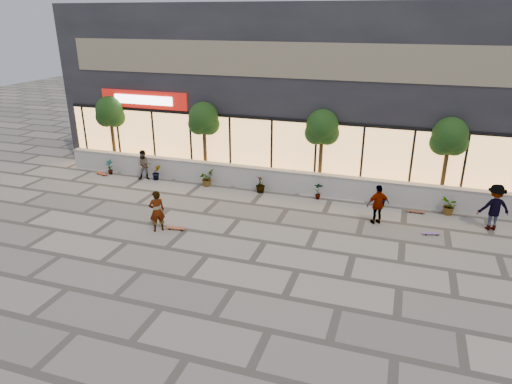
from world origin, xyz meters
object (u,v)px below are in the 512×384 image
(skater_right_far, at_px, (494,207))
(skateboard_center, at_px, (176,228))
(skater_right_near, at_px, (378,205))
(skateboard_right_far, at_px, (431,233))
(skateboard_right_near, at_px, (416,211))
(tree_east, at_px, (449,139))
(skater_left, at_px, (144,165))
(skateboard_left, at_px, (102,173))
(tree_west, at_px, (110,114))
(tree_midwest, at_px, (204,120))
(tree_mideast, at_px, (322,129))
(skater_center, at_px, (157,211))

(skater_right_far, xyz_separation_m, skateboard_center, (-11.82, -3.99, -0.86))
(skater_right_near, distance_m, skateboard_right_far, 2.27)
(skater_right_far, xyz_separation_m, skateboard_right_far, (-2.23, -1.28, -0.87))
(skater_right_near, relative_size, skateboard_right_near, 2.23)
(tree_east, relative_size, skateboard_right_near, 5.31)
(skater_left, bearing_deg, skateboard_left, 162.55)
(skateboard_right_far, bearing_deg, skateboard_center, -179.09)
(tree_west, bearing_deg, skater_left, -27.26)
(tree_midwest, height_order, skater_right_far, tree_midwest)
(tree_mideast, relative_size, skater_right_near, 2.38)
(tree_west, distance_m, tree_midwest, 5.50)
(skateboard_center, distance_m, skateboard_left, 8.31)
(skater_center, relative_size, skateboard_right_near, 2.27)
(tree_midwest, xyz_separation_m, skateboard_left, (-5.37, -1.50, -2.91))
(tree_west, relative_size, skater_left, 2.52)
(skater_left, height_order, skater_right_far, skater_right_far)
(tree_midwest, relative_size, skater_left, 2.52)
(skater_right_near, bearing_deg, tree_midwest, -49.14)
(tree_mideast, xyz_separation_m, skater_left, (-8.78, -1.40, -2.21))
(tree_west, height_order, tree_east, same)
(tree_midwest, distance_m, tree_mideast, 6.00)
(skater_center, bearing_deg, tree_east, 168.33)
(skater_left, height_order, skateboard_right_far, skater_left)
(skater_center, xyz_separation_m, skater_left, (-3.64, 5.08, -0.06))
(skater_right_near, bearing_deg, skater_left, -38.32)
(tree_mideast, relative_size, skater_center, 2.34)
(skater_right_far, distance_m, skateboard_left, 18.70)
(skater_left, height_order, skateboard_right_near, skater_left)
(tree_east, bearing_deg, skateboard_center, -148.23)
(tree_mideast, bearing_deg, skater_center, -128.42)
(tree_west, bearing_deg, skater_center, -45.52)
(skater_left, distance_m, skateboard_center, 6.46)
(skater_right_near, xyz_separation_m, skateboard_right_far, (2.10, -0.43, -0.75))
(tree_midwest, height_order, skateboard_right_near, tree_midwest)
(skateboard_left, height_order, skateboard_right_far, skateboard_left)
(skater_right_far, bearing_deg, skater_left, -18.65)
(skateboard_left, height_order, skateboard_right_near, skateboard_left)
(tree_mideast, height_order, skater_right_near, tree_mideast)
(skater_left, bearing_deg, skater_right_near, -27.78)
(skateboard_left, bearing_deg, skateboard_right_far, 9.67)
(skater_right_near, height_order, skateboard_right_near, skater_right_near)
(skater_left, height_order, skateboard_center, skater_left)
(tree_west, height_order, skater_right_far, tree_west)
(skater_center, height_order, skateboard_center, skater_center)
(tree_west, xyz_separation_m, tree_east, (17.00, 0.00, 0.00))
(skateboard_left, bearing_deg, tree_mideast, 24.13)
(skater_left, height_order, skater_right_near, skater_right_near)
(skateboard_right_near, xyz_separation_m, skateboard_right_far, (0.57, -2.00, -0.00))
(skater_right_far, distance_m, skateboard_right_near, 3.02)
(skater_left, xyz_separation_m, skateboard_right_far, (13.85, -2.10, -0.71))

